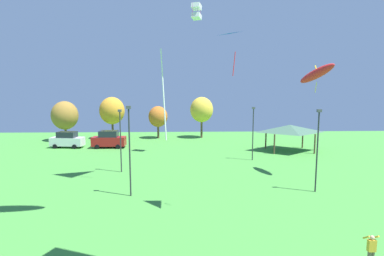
{
  "coord_description": "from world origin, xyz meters",
  "views": [
    {
      "loc": [
        -1.03,
        0.41,
        8.21
      ],
      "look_at": [
        -0.52,
        15.44,
        6.34
      ],
      "focal_mm": 28.0,
      "sensor_mm": 36.0,
      "label": 1
    }
  ],
  "objects_px": {
    "kite_flying_2": "(153,18)",
    "light_post_1": "(253,130)",
    "parked_car_leftmost": "(67,140)",
    "treeline_tree_3": "(202,110)",
    "light_post_2": "(130,146)",
    "treeline_tree_2": "(158,117)",
    "light_post_0": "(317,146)",
    "kite_flying_5": "(239,42)",
    "park_pavilion": "(290,129)",
    "kite_flying_0": "(317,74)",
    "parked_car_second_from_left": "(109,139)",
    "treeline_tree_0": "(65,115)",
    "light_post_3": "(120,137)",
    "treeline_tree_1": "(112,111)",
    "kite_flying_1": "(196,11)",
    "person_standing_far_right": "(371,249)"
  },
  "relations": [
    {
      "from": "light_post_2",
      "to": "treeline_tree_2",
      "type": "distance_m",
      "value": 28.83
    },
    {
      "from": "kite_flying_2",
      "to": "parked_car_leftmost",
      "type": "bearing_deg",
      "value": 116.76
    },
    {
      "from": "light_post_1",
      "to": "light_post_3",
      "type": "distance_m",
      "value": 15.31
    },
    {
      "from": "parked_car_second_from_left",
      "to": "light_post_3",
      "type": "xyz_separation_m",
      "value": [
        4.39,
        -13.17,
        2.36
      ]
    },
    {
      "from": "light_post_0",
      "to": "light_post_1",
      "type": "bearing_deg",
      "value": 102.47
    },
    {
      "from": "person_standing_far_right",
      "to": "treeline_tree_0",
      "type": "distance_m",
      "value": 46.35
    },
    {
      "from": "parked_car_leftmost",
      "to": "treeline_tree_3",
      "type": "xyz_separation_m",
      "value": [
        20.05,
        8.6,
        3.77
      ]
    },
    {
      "from": "kite_flying_0",
      "to": "treeline_tree_3",
      "type": "height_order",
      "value": "kite_flying_0"
    },
    {
      "from": "parked_car_second_from_left",
      "to": "treeline_tree_3",
      "type": "xyz_separation_m",
      "value": [
        14.01,
        8.9,
        3.7
      ]
    },
    {
      "from": "parked_car_leftmost",
      "to": "treeline_tree_3",
      "type": "distance_m",
      "value": 22.14
    },
    {
      "from": "light_post_3",
      "to": "kite_flying_5",
      "type": "bearing_deg",
      "value": -46.72
    },
    {
      "from": "kite_flying_2",
      "to": "light_post_1",
      "type": "bearing_deg",
      "value": 66.46
    },
    {
      "from": "parked_car_leftmost",
      "to": "kite_flying_5",
      "type": "bearing_deg",
      "value": -43.43
    },
    {
      "from": "treeline_tree_1",
      "to": "parked_car_second_from_left",
      "type": "bearing_deg",
      "value": -80.86
    },
    {
      "from": "person_standing_far_right",
      "to": "kite_flying_0",
      "type": "xyz_separation_m",
      "value": [
        3.75,
        15.03,
        8.9
      ]
    },
    {
      "from": "parked_car_second_from_left",
      "to": "light_post_2",
      "type": "bearing_deg",
      "value": -72.02
    },
    {
      "from": "kite_flying_1",
      "to": "kite_flying_2",
      "type": "xyz_separation_m",
      "value": [
        -2.98,
        -24.84,
        -6.58
      ]
    },
    {
      "from": "kite_flying_1",
      "to": "park_pavilion",
      "type": "bearing_deg",
      "value": 10.64
    },
    {
      "from": "parked_car_leftmost",
      "to": "light_post_0",
      "type": "height_order",
      "value": "light_post_0"
    },
    {
      "from": "park_pavilion",
      "to": "treeline_tree_2",
      "type": "bearing_deg",
      "value": 148.18
    },
    {
      "from": "light_post_0",
      "to": "kite_flying_5",
      "type": "bearing_deg",
      "value": -151.87
    },
    {
      "from": "kite_flying_2",
      "to": "parked_car_leftmost",
      "type": "height_order",
      "value": "kite_flying_2"
    },
    {
      "from": "person_standing_far_right",
      "to": "kite_flying_2",
      "type": "bearing_deg",
      "value": -160.68
    },
    {
      "from": "light_post_2",
      "to": "treeline_tree_0",
      "type": "height_order",
      "value": "light_post_2"
    },
    {
      "from": "parked_car_second_from_left",
      "to": "light_post_1",
      "type": "xyz_separation_m",
      "value": [
        18.94,
        -8.39,
        2.34
      ]
    },
    {
      "from": "park_pavilion",
      "to": "light_post_0",
      "type": "bearing_deg",
      "value": -102.9
    },
    {
      "from": "kite_flying_0",
      "to": "treeline_tree_1",
      "type": "distance_m",
      "value": 34.34
    },
    {
      "from": "light_post_1",
      "to": "kite_flying_5",
      "type": "bearing_deg",
      "value": -107.22
    },
    {
      "from": "kite_flying_2",
      "to": "park_pavilion",
      "type": "distance_m",
      "value": 32.57
    },
    {
      "from": "parked_car_leftmost",
      "to": "light_post_2",
      "type": "bearing_deg",
      "value": -52.22
    },
    {
      "from": "light_post_1",
      "to": "parked_car_leftmost",
      "type": "bearing_deg",
      "value": 160.83
    },
    {
      "from": "treeline_tree_3",
      "to": "treeline_tree_2",
      "type": "bearing_deg",
      "value": -177.99
    },
    {
      "from": "kite_flying_0",
      "to": "treeline_tree_2",
      "type": "distance_m",
      "value": 29.69
    },
    {
      "from": "kite_flying_2",
      "to": "treeline_tree_3",
      "type": "height_order",
      "value": "kite_flying_2"
    },
    {
      "from": "kite_flying_5",
      "to": "parked_car_leftmost",
      "type": "relative_size",
      "value": 0.5
    },
    {
      "from": "parked_car_leftmost",
      "to": "treeline_tree_2",
      "type": "bearing_deg",
      "value": 40.0
    },
    {
      "from": "light_post_2",
      "to": "light_post_1",
      "type": "bearing_deg",
      "value": 43.55
    },
    {
      "from": "kite_flying_2",
      "to": "treeline_tree_1",
      "type": "height_order",
      "value": "kite_flying_2"
    },
    {
      "from": "parked_car_second_from_left",
      "to": "treeline_tree_3",
      "type": "bearing_deg",
      "value": 32.52
    },
    {
      "from": "kite_flying_1",
      "to": "light_post_2",
      "type": "height_order",
      "value": "kite_flying_1"
    },
    {
      "from": "treeline_tree_1",
      "to": "light_post_0",
      "type": "bearing_deg",
      "value": -50.98
    },
    {
      "from": "treeline_tree_0",
      "to": "treeline_tree_1",
      "type": "bearing_deg",
      "value": 13.98
    },
    {
      "from": "light_post_0",
      "to": "treeline_tree_0",
      "type": "relative_size",
      "value": 1.03
    },
    {
      "from": "park_pavilion",
      "to": "light_post_3",
      "type": "height_order",
      "value": "light_post_3"
    },
    {
      "from": "kite_flying_0",
      "to": "parked_car_second_from_left",
      "type": "xyz_separation_m",
      "value": [
        -23.15,
        15.15,
        -8.56
      ]
    },
    {
      "from": "kite_flying_0",
      "to": "light_post_2",
      "type": "xyz_separation_m",
      "value": [
        -16.63,
        -5.05,
        -5.83
      ]
    },
    {
      "from": "person_standing_far_right",
      "to": "kite_flying_0",
      "type": "distance_m",
      "value": 17.86
    },
    {
      "from": "kite_flying_0",
      "to": "kite_flying_5",
      "type": "bearing_deg",
      "value": -136.54
    },
    {
      "from": "light_post_3",
      "to": "light_post_0",
      "type": "bearing_deg",
      "value": -21.08
    },
    {
      "from": "treeline_tree_3",
      "to": "kite_flying_1",
      "type": "bearing_deg",
      "value": -96.48
    }
  ]
}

